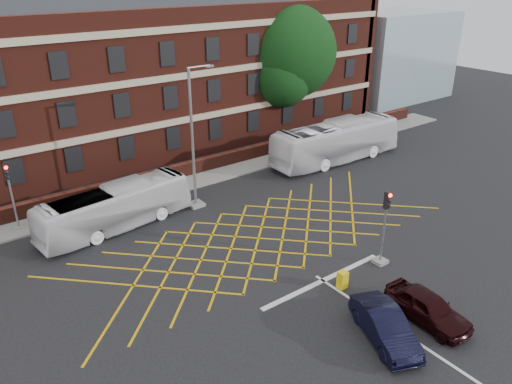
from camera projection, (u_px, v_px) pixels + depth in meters
ground at (280, 252)px, 28.26m from camera, size 120.00×120.00×0.00m
victorian_building at (115, 58)px, 41.14m from camera, size 51.00×12.17×20.40m
boundary_wall at (170, 174)px, 37.48m from camera, size 56.00×0.50×1.10m
far_pavement at (177, 184)px, 36.96m from camera, size 60.00×3.00×0.12m
glass_block at (388, 55)px, 60.07m from camera, size 14.00×10.00×10.00m
box_junction_hatching at (258, 238)px, 29.71m from camera, size 8.22×8.22×0.02m
stop_line at (323, 281)px, 25.71m from camera, size 8.00×0.30×0.02m
centre_line at (431, 351)px, 20.98m from camera, size 0.15×14.00×0.02m
bus_left at (115, 208)px, 30.38m from camera, size 9.96×3.40×2.72m
bus_right at (336, 142)px, 40.85m from camera, size 12.03×3.22×3.33m
car_navy at (385, 326)px, 21.42m from camera, size 3.00×4.51×1.41m
car_maroon at (428, 307)px, 22.57m from camera, size 1.86×4.24×1.42m
deciduous_tree at (289, 59)px, 45.83m from camera, size 8.59×8.59×11.89m
traffic_light_near at (383, 235)px, 26.53m from camera, size 0.70×0.70×4.27m
traffic_light_far at (14, 203)px, 30.02m from camera, size 0.70×0.70×4.27m
street_lamp at (194, 161)px, 32.45m from camera, size 2.25×1.00×9.27m
utility_cabinet at (342, 280)px, 24.98m from camera, size 0.45×0.41×0.92m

